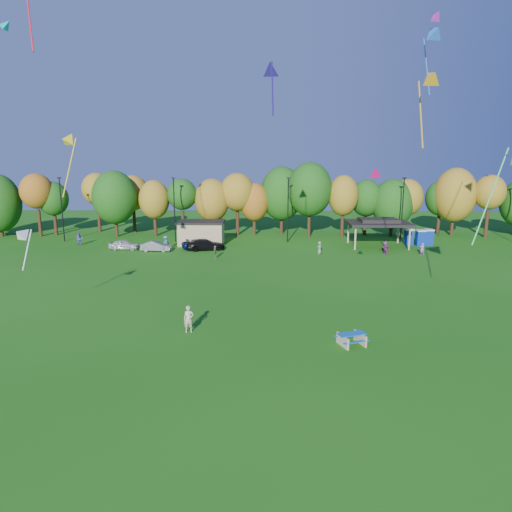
{
  "coord_description": "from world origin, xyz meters",
  "views": [
    {
      "loc": [
        -1.46,
        -23.98,
        11.66
      ],
      "look_at": [
        -1.94,
        6.0,
        5.23
      ],
      "focal_mm": 32.0,
      "sensor_mm": 36.0,
      "label": 1
    }
  ],
  "objects_px": {
    "car_c": "(199,244)",
    "kite_flyer": "(189,319)",
    "car_b": "(156,246)",
    "picnic_table": "(351,338)",
    "car_a": "(124,245)",
    "car_d": "(206,245)",
    "porta_potties": "(419,237)"
  },
  "relations": [
    {
      "from": "porta_potties",
      "to": "kite_flyer",
      "type": "xyz_separation_m",
      "value": [
        -26.44,
        -32.47,
        -0.16
      ]
    },
    {
      "from": "car_a",
      "to": "car_d",
      "type": "bearing_deg",
      "value": -89.66
    },
    {
      "from": "car_c",
      "to": "car_d",
      "type": "height_order",
      "value": "car_d"
    },
    {
      "from": "picnic_table",
      "to": "car_a",
      "type": "xyz_separation_m",
      "value": [
        -23.78,
        30.69,
        0.21
      ]
    },
    {
      "from": "kite_flyer",
      "to": "car_a",
      "type": "distance_m",
      "value": 31.51
    },
    {
      "from": "porta_potties",
      "to": "kite_flyer",
      "type": "distance_m",
      "value": 41.87
    },
    {
      "from": "car_a",
      "to": "picnic_table",
      "type": "bearing_deg",
      "value": -141.19
    },
    {
      "from": "porta_potties",
      "to": "car_a",
      "type": "relative_size",
      "value": 0.97
    },
    {
      "from": "porta_potties",
      "to": "picnic_table",
      "type": "xyz_separation_m",
      "value": [
        -15.72,
        -34.5,
        -0.65
      ]
    },
    {
      "from": "porta_potties",
      "to": "picnic_table",
      "type": "distance_m",
      "value": 37.91
    },
    {
      "from": "kite_flyer",
      "to": "car_d",
      "type": "xyz_separation_m",
      "value": [
        -2.41,
        28.54,
        -0.21
      ]
    },
    {
      "from": "car_c",
      "to": "kite_flyer",
      "type": "bearing_deg",
      "value": 168.22
    },
    {
      "from": "car_a",
      "to": "car_d",
      "type": "relative_size",
      "value": 0.78
    },
    {
      "from": "kite_flyer",
      "to": "picnic_table",
      "type": "bearing_deg",
      "value": -20.96
    },
    {
      "from": "kite_flyer",
      "to": "car_d",
      "type": "bearing_deg",
      "value": 84.55
    },
    {
      "from": "porta_potties",
      "to": "car_c",
      "type": "relative_size",
      "value": 0.83
    },
    {
      "from": "picnic_table",
      "to": "car_d",
      "type": "height_order",
      "value": "car_d"
    },
    {
      "from": "porta_potties",
      "to": "car_d",
      "type": "relative_size",
      "value": 0.76
    },
    {
      "from": "kite_flyer",
      "to": "car_c",
      "type": "bearing_deg",
      "value": 86.24
    },
    {
      "from": "picnic_table",
      "to": "kite_flyer",
      "type": "relative_size",
      "value": 1.16
    },
    {
      "from": "car_a",
      "to": "car_c",
      "type": "height_order",
      "value": "car_a"
    },
    {
      "from": "kite_flyer",
      "to": "car_a",
      "type": "height_order",
      "value": "kite_flyer"
    },
    {
      "from": "car_a",
      "to": "car_d",
      "type": "height_order",
      "value": "car_d"
    },
    {
      "from": "picnic_table",
      "to": "car_a",
      "type": "relative_size",
      "value": 0.56
    },
    {
      "from": "kite_flyer",
      "to": "car_c",
      "type": "xyz_separation_m",
      "value": [
        -3.35,
        29.29,
        -0.31
      ]
    },
    {
      "from": "car_c",
      "to": "porta_potties",
      "type": "bearing_deg",
      "value": -102.19
    },
    {
      "from": "kite_flyer",
      "to": "car_b",
      "type": "bearing_deg",
      "value": 97.12
    },
    {
      "from": "picnic_table",
      "to": "car_d",
      "type": "relative_size",
      "value": 0.44
    },
    {
      "from": "car_b",
      "to": "porta_potties",
      "type": "bearing_deg",
      "value": -80.23
    },
    {
      "from": "porta_potties",
      "to": "car_b",
      "type": "bearing_deg",
      "value": -172.2
    },
    {
      "from": "car_c",
      "to": "car_b",
      "type": "bearing_deg",
      "value": 88.67
    },
    {
      "from": "car_b",
      "to": "car_d",
      "type": "bearing_deg",
      "value": -80.05
    }
  ]
}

